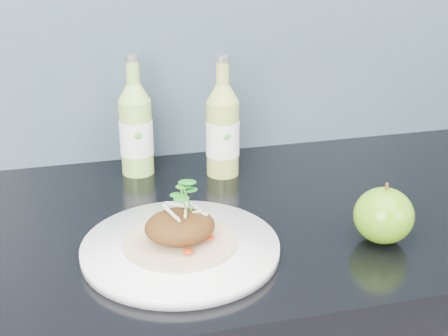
{
  "coord_description": "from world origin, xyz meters",
  "views": [
    {
      "loc": [
        -0.24,
        0.82,
        1.35
      ],
      "look_at": [
        -0.03,
        1.65,
        1.0
      ],
      "focal_mm": 50.0,
      "sensor_mm": 36.0,
      "label": 1
    }
  ],
  "objects_px": {
    "dinner_plate": "(181,248)",
    "cider_bottle_left": "(136,129)",
    "cider_bottle_right": "(223,130)",
    "green_apple": "(384,215)"
  },
  "relations": [
    {
      "from": "dinner_plate",
      "to": "cider_bottle_left",
      "type": "height_order",
      "value": "cider_bottle_left"
    },
    {
      "from": "cider_bottle_left",
      "to": "cider_bottle_right",
      "type": "bearing_deg",
      "value": -2.38
    },
    {
      "from": "dinner_plate",
      "to": "cider_bottle_left",
      "type": "distance_m",
      "value": 0.32
    },
    {
      "from": "green_apple",
      "to": "cider_bottle_right",
      "type": "height_order",
      "value": "cider_bottle_right"
    },
    {
      "from": "cider_bottle_left",
      "to": "cider_bottle_right",
      "type": "xyz_separation_m",
      "value": [
        0.15,
        -0.05,
        0.0
      ]
    },
    {
      "from": "green_apple",
      "to": "cider_bottle_right",
      "type": "xyz_separation_m",
      "value": [
        -0.16,
        0.31,
        0.04
      ]
    },
    {
      "from": "cider_bottle_left",
      "to": "dinner_plate",
      "type": "bearing_deg",
      "value": -71.94
    },
    {
      "from": "dinner_plate",
      "to": "green_apple",
      "type": "distance_m",
      "value": 0.3
    },
    {
      "from": "green_apple",
      "to": "cider_bottle_left",
      "type": "bearing_deg",
      "value": 131.83
    },
    {
      "from": "dinner_plate",
      "to": "cider_bottle_right",
      "type": "distance_m",
      "value": 0.31
    }
  ]
}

